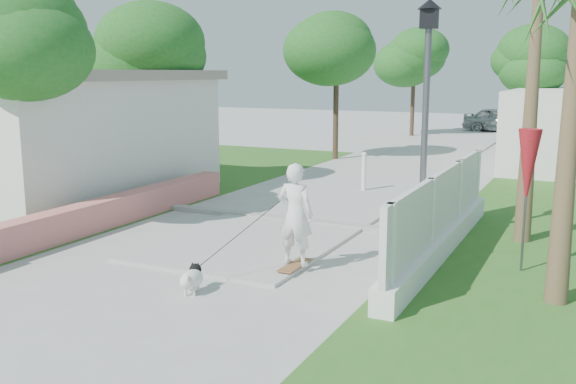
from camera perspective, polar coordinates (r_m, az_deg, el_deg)
The scene contains 18 objects.
ground at distance 8.96m, azimuth -16.58°, elevation -10.57°, with size 90.00×90.00×0.00m, color #B7B7B2.
path_strip at distance 26.91m, azimuth 13.35°, elevation 3.61°, with size 3.20×36.00×0.06m, color #B7B7B2.
curb at distance 13.75m, azimuth 0.43°, elevation -2.51°, with size 6.50×0.25×0.10m, color #999993.
grass_left at distance 19.27m, azimuth -16.05°, elevation 0.73°, with size 8.00×20.00×0.01m, color #306720.
pink_wall at distance 13.53m, azimuth -16.91°, elevation -2.05°, with size 0.45×8.20×0.80m.
house_left at distance 18.37m, azimuth -22.82°, elevation 4.99°, with size 8.40×7.40×3.23m.
lattice_fence at distance 11.65m, azimuth 13.57°, elevation -2.72°, with size 0.35×7.00×1.50m.
street_lamp at distance 11.97m, azimuth 12.12°, elevation 6.81°, with size 0.44×0.44×4.44m.
bollard at distance 17.22m, azimuth 6.76°, elevation 1.89°, with size 0.14×0.14×1.09m.
patio_umbrella at distance 10.74m, azimuth 20.55°, elevation 2.00°, with size 0.36×0.36×2.30m.
tree_left_near at distance 13.69m, azimuth -23.11°, elevation 12.51°, with size 3.60×3.60×5.28m.
tree_left_mid at distance 18.40m, azimuth -12.00°, elevation 11.39°, with size 3.20×3.20×4.85m.
tree_path_left at distance 23.75m, azimuth 4.37°, elevation 12.13°, with size 3.40×3.40×5.23m.
tree_path_right at distance 26.20m, azimuth 20.67°, elevation 10.64°, with size 3.00×3.00×4.79m.
tree_path_far at distance 33.20m, azimuth 11.18°, elevation 11.52°, with size 3.20×3.20×5.17m.
skateboarder at distance 10.03m, azimuth -2.44°, elevation -3.10°, with size 1.18×1.87×1.76m.
dog at distance 9.50m, azimuth -8.51°, elevation -7.57°, with size 0.40×0.58×0.42m.
parked_car at distance 36.15m, azimuth 18.46°, elevation 6.09°, with size 1.58×3.94×1.34m, color #9FA1A6.
Camera 1 is at (5.74, -6.10, 3.16)m, focal length 40.00 mm.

